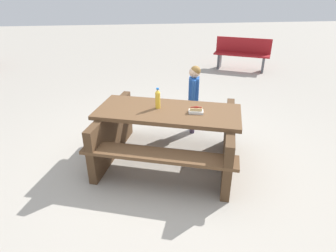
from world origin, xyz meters
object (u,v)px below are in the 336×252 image
Objects in this scene: hotdog_tray at (196,110)px; child_in_coat at (194,91)px; park_bench_near at (242,53)px; picnic_table at (168,132)px; soda_bottle at (158,99)px.

child_in_coat is (0.18, 0.94, -0.09)m from hotdog_tray.
child_in_coat is at bearing -120.83° from park_bench_near.
park_bench_near reaches higher than picnic_table.
picnic_table is 10.88× the size of hotdog_tray.
picnic_table is at bearing -122.00° from child_in_coat.
child_in_coat reaches higher than picnic_table.
child_in_coat is at bearing 49.26° from soda_bottle.
child_in_coat is at bearing 79.33° from hotdog_tray.
picnic_table is 1.98× the size of child_in_coat.
child_in_coat is (0.51, 0.81, 0.25)m from picnic_table.
park_bench_near is at bearing 62.89° from hotdog_tray.
child_in_coat is (0.63, 0.73, -0.18)m from soda_bottle.
park_bench_near is (2.31, 4.52, -0.33)m from hotdog_tray.
child_in_coat reaches higher than soda_bottle.
soda_bottle is at bearing -122.68° from park_bench_near.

